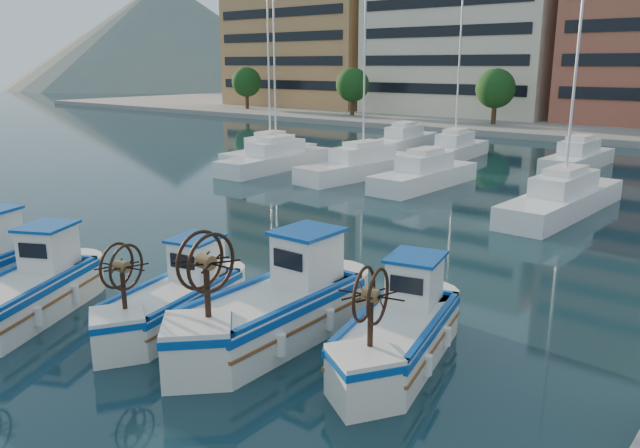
# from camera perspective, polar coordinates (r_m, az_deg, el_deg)

# --- Properties ---
(ground) EXTENTS (300.00, 300.00, 0.00)m
(ground) POSITION_cam_1_polar(r_m,az_deg,el_deg) (16.61, -18.29, -9.84)
(ground) COLOR #193341
(ground) RESTS_ON ground
(hill_west) EXTENTS (180.00, 180.00, 60.00)m
(hill_west) POSITION_cam_1_polar(r_m,az_deg,el_deg) (193.28, -13.49, 12.09)
(hill_west) COLOR slate
(hill_west) RESTS_ON ground
(yacht_marina) EXTENTS (37.78, 24.12, 11.50)m
(yacht_marina) POSITION_cam_1_polar(r_m,az_deg,el_deg) (39.64, 14.73, 5.12)
(yacht_marina) COLOR white
(yacht_marina) RESTS_ON ground
(fishing_boat_b) EXTENTS (3.73, 4.79, 2.90)m
(fishing_boat_b) POSITION_cam_1_polar(r_m,az_deg,el_deg) (18.49, -25.21, -5.36)
(fishing_boat_b) COLOR silver
(fishing_boat_b) RESTS_ON ground
(fishing_boat_c) EXTENTS (2.67, 4.40, 2.66)m
(fishing_boat_c) POSITION_cam_1_polar(r_m,az_deg,el_deg) (16.78, -13.09, -6.51)
(fishing_boat_c) COLOR silver
(fishing_boat_c) RESTS_ON ground
(fishing_boat_d) EXTENTS (2.21, 5.19, 3.22)m
(fishing_boat_d) POSITION_cam_1_polar(r_m,az_deg,el_deg) (15.46, -3.99, -7.37)
(fishing_boat_d) COLOR silver
(fishing_boat_d) RESTS_ON ground
(fishing_boat_e) EXTENTS (2.77, 4.61, 2.79)m
(fishing_boat_e) POSITION_cam_1_polar(r_m,az_deg,el_deg) (14.58, 7.31, -9.37)
(fishing_boat_e) COLOR silver
(fishing_boat_e) RESTS_ON ground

